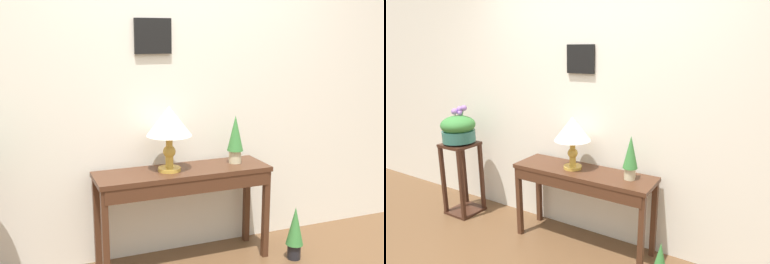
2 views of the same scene
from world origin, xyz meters
The scene contains 5 objects.
back_wall_with_art centered at (0.00, 1.49, 1.40)m, with size 9.00×0.13×2.80m.
console_table centered at (-0.03, 1.19, 0.62)m, with size 1.29×0.37×0.73m.
table_lamp centered at (-0.14, 1.21, 1.07)m, with size 0.32×0.32×0.47m.
potted_plant_on_console centered at (0.40, 1.23, 0.93)m, with size 0.12×0.12×0.37m.
potted_plant_floor centered at (0.77, 0.94, 0.23)m, with size 0.13×0.13×0.42m.
Camera 1 is at (-1.17, -1.86, 1.69)m, focal length 43.91 mm.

